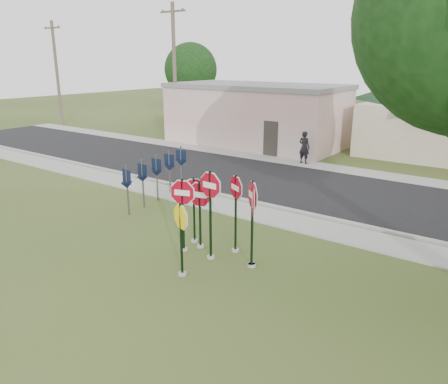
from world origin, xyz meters
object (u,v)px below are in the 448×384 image
Objects in this scene: stop_sign_yellow at (181,231)px; stop_sign_left at (183,205)px; stop_sign_center at (210,202)px; utility_pole_near at (175,72)px; pedestrian at (304,147)px.

stop_sign_left reaches higher than stop_sign_yellow.
stop_sign_center is 1.16× the size of stop_sign_left.
stop_sign_left is at bearing 129.61° from stop_sign_yellow.
utility_pole_near is at bearing 135.16° from stop_sign_center.
stop_sign_yellow is 20.97m from utility_pole_near.
stop_sign_yellow is 14.73m from pedestrian.
stop_sign_yellow is at bearing -50.39° from stop_sign_left.
utility_pole_near is 11.37m from pedestrian.
stop_sign_left is at bearing -177.25° from stop_sign_center.
stop_sign_center is 1.41m from stop_sign_yellow.
utility_pole_near reaches higher than stop_sign_yellow.
utility_pole_near is (-13.98, 15.21, 3.64)m from stop_sign_yellow.
stop_sign_yellow is at bearing -47.42° from utility_pole_near.
pedestrian is (-2.30, 13.06, -0.54)m from stop_sign_left.
stop_sign_center reaches higher than pedestrian.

